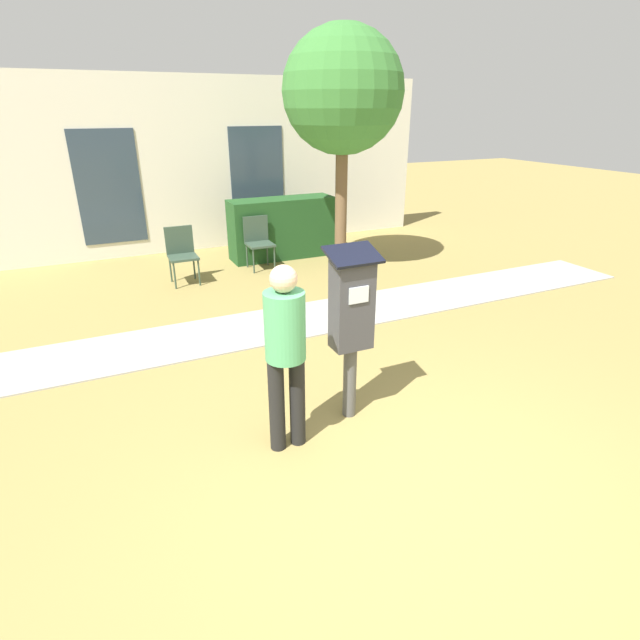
% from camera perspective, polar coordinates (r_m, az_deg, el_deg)
% --- Properties ---
extents(ground_plane, '(40.00, 40.00, 0.00)m').
position_cam_1_polar(ground_plane, '(3.98, 10.17, -18.75)').
color(ground_plane, olive).
extents(sidewalk, '(12.00, 1.10, 0.02)m').
position_cam_1_polar(sidewalk, '(6.51, -6.50, -0.76)').
color(sidewalk, '#A3A099').
rests_on(sidewalk, ground).
extents(building_facade, '(10.00, 0.26, 3.20)m').
position_cam_1_polar(building_facade, '(10.27, -15.23, 16.58)').
color(building_facade, silver).
rests_on(building_facade, ground).
extents(parking_meter, '(0.44, 0.31, 1.59)m').
position_cam_1_polar(parking_meter, '(4.25, 3.62, 0.79)').
color(parking_meter, '#4C4C4C').
rests_on(parking_meter, ground).
extents(person_standing, '(0.32, 0.32, 1.58)m').
position_cam_1_polar(person_standing, '(3.88, -3.97, -2.96)').
color(person_standing, black).
rests_on(person_standing, ground).
extents(outdoor_chair_left, '(0.44, 0.44, 0.90)m').
position_cam_1_polar(outdoor_chair_left, '(8.33, -15.55, 7.67)').
color(outdoor_chair_left, '#334738').
rests_on(outdoor_chair_left, ground).
extents(outdoor_chair_middle, '(0.44, 0.44, 0.90)m').
position_cam_1_polar(outdoor_chair_middle, '(8.88, -7.09, 9.26)').
color(outdoor_chair_middle, '#334738').
rests_on(outdoor_chair_middle, ground).
extents(hedge_row, '(1.95, 0.60, 1.10)m').
position_cam_1_polar(hedge_row, '(9.51, -4.35, 10.43)').
color(hedge_row, '#1E471E').
rests_on(hedge_row, ground).
extents(tree, '(1.90, 1.90, 3.82)m').
position_cam_1_polar(tree, '(8.48, 2.63, 24.53)').
color(tree, brown).
rests_on(tree, ground).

